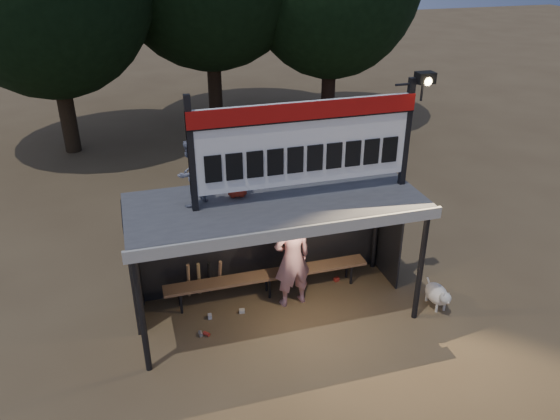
# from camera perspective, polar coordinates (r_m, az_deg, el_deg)

# --- Properties ---
(ground) EXTENTS (80.00, 80.00, 0.00)m
(ground) POSITION_cam_1_polar(r_m,az_deg,el_deg) (10.42, -0.44, -10.47)
(ground) COLOR #4E3C27
(ground) RESTS_ON ground
(player) EXTENTS (0.79, 0.58, 1.99)m
(player) POSITION_cam_1_polar(r_m,az_deg,el_deg) (10.07, 1.30, -5.05)
(player) COLOR white
(player) RESTS_ON ground
(child_a) EXTENTS (0.69, 0.67, 1.12)m
(child_a) POSITION_cam_1_polar(r_m,az_deg,el_deg) (8.92, -9.31, 3.82)
(child_a) COLOR gray
(child_a) RESTS_ON dugout_shelter
(child_b) EXTENTS (0.45, 0.32, 0.86)m
(child_b) POSITION_cam_1_polar(r_m,az_deg,el_deg) (9.18, -4.56, 3.90)
(child_b) COLOR #A82B19
(child_b) RESTS_ON dugout_shelter
(dugout_shelter) EXTENTS (5.10, 2.08, 2.32)m
(dugout_shelter) POSITION_cam_1_polar(r_m,az_deg,el_deg) (9.62, -0.88, -0.84)
(dugout_shelter) COLOR #404043
(dugout_shelter) RESTS_ON ground
(scoreboard_assembly) EXTENTS (4.10, 0.27, 1.99)m
(scoreboard_assembly) POSITION_cam_1_polar(r_m,az_deg,el_deg) (8.96, 2.96, 7.30)
(scoreboard_assembly) COLOR black
(scoreboard_assembly) RESTS_ON dugout_shelter
(bench) EXTENTS (4.00, 0.35, 0.48)m
(bench) POSITION_cam_1_polar(r_m,az_deg,el_deg) (10.60, -1.27, -6.87)
(bench) COLOR brown
(bench) RESTS_ON ground
(dog) EXTENTS (0.36, 0.81, 0.49)m
(dog) POSITION_cam_1_polar(r_m,az_deg,el_deg) (10.77, 16.15, -8.47)
(dog) COLOR silver
(dog) RESTS_ON ground
(bats) EXTENTS (0.68, 0.35, 0.84)m
(bats) POSITION_cam_1_polar(r_m,az_deg,el_deg) (10.63, -7.93, -7.05)
(bats) COLOR #9F744A
(bats) RESTS_ON ground
(litter) EXTENTS (3.02, 1.05, 0.08)m
(litter) POSITION_cam_1_polar(r_m,az_deg,el_deg) (10.32, -3.91, -10.71)
(litter) COLOR #B52B1F
(litter) RESTS_ON ground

